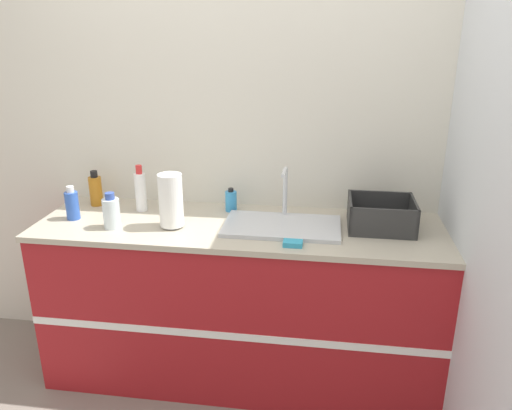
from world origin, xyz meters
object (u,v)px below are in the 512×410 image
at_px(bottle_blue, 72,205).
at_px(dish_rack, 381,218).
at_px(bottle_white_spray, 141,191).
at_px(bottle_amber, 96,190).
at_px(sink, 282,224).
at_px(soap_dispenser, 231,201).
at_px(bottle_clear, 111,212).
at_px(paper_towel_roll, 171,201).

bearing_deg(bottle_blue, dish_rack, 3.65).
height_order(bottle_white_spray, bottle_amber, bottle_white_spray).
relative_size(dish_rack, bottle_blue, 1.80).
bearing_deg(sink, bottle_blue, -178.19).
distance_m(dish_rack, soap_dispenser, 0.80).
relative_size(dish_rack, bottle_clear, 1.76).
height_order(sink, paper_towel_roll, sink).
bearing_deg(paper_towel_roll, soap_dispenser, 47.47).
height_order(bottle_blue, bottle_clear, bottle_clear).
bearing_deg(paper_towel_roll, bottle_blue, 176.28).
height_order(bottle_clear, bottle_amber, bottle_amber).
bearing_deg(paper_towel_roll, sink, 7.28).
distance_m(sink, bottle_white_spray, 0.81).
xyz_separation_m(bottle_white_spray, bottle_amber, (-0.28, 0.05, -0.03)).
bearing_deg(soap_dispenser, sink, -34.07).
bearing_deg(bottle_clear, paper_towel_roll, 9.67).
relative_size(sink, soap_dispenser, 4.49).
bearing_deg(paper_towel_roll, bottle_clear, -170.33).
xyz_separation_m(paper_towel_roll, dish_rack, (1.04, 0.14, -0.09)).
bearing_deg(bottle_clear, bottle_blue, 161.27).
xyz_separation_m(bottle_blue, soap_dispenser, (0.80, 0.24, -0.02)).
bearing_deg(soap_dispenser, bottle_amber, -179.00).
relative_size(sink, paper_towel_roll, 2.11).
xyz_separation_m(paper_towel_roll, bottle_blue, (-0.55, 0.04, -0.06)).
bearing_deg(sink, bottle_white_spray, 169.95).
distance_m(dish_rack, bottle_amber, 1.57).
bearing_deg(paper_towel_roll, bottle_amber, 153.56).
bearing_deg(dish_rack, soap_dispenser, 170.22).
relative_size(bottle_clear, soap_dispenser, 1.42).
bearing_deg(bottle_amber, bottle_clear, -53.81).
relative_size(sink, bottle_white_spray, 2.27).
distance_m(dish_rack, bottle_clear, 1.35).
height_order(dish_rack, soap_dispenser, dish_rack).
height_order(sink, bottle_amber, sink).
xyz_separation_m(bottle_white_spray, bottle_blue, (-0.31, -0.17, -0.03)).
distance_m(bottle_white_spray, bottle_blue, 0.36).
distance_m(bottle_white_spray, bottle_amber, 0.29).
xyz_separation_m(bottle_blue, bottle_amber, (0.03, 0.22, 0.01)).
relative_size(paper_towel_roll, bottle_amber, 1.38).
height_order(dish_rack, bottle_amber, bottle_amber).
height_order(sink, soap_dispenser, sink).
bearing_deg(bottle_amber, sink, -10.01).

